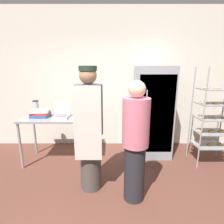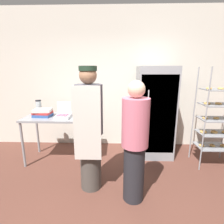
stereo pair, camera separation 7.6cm
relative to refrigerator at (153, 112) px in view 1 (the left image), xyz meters
The scene contains 10 objects.
ground_plane 2.04m from the refrigerator, 114.53° to the right, with size 14.00×14.00×0.00m, color brown.
back_wall 1.12m from the refrigerator, 144.42° to the left, with size 6.40×0.12×3.03m, color silver.
refrigerator is the anchor object (origin of this frame).
baking_rack 1.09m from the refrigerator, 20.48° to the right, with size 0.63×0.48×1.79m.
prep_counter 1.90m from the refrigerator, behind, with size 1.21×0.67×0.88m.
donut_box 1.79m from the refrigerator, 166.12° to the right, with size 0.26×0.24×0.29m.
blender_pitcher 2.32m from the refrigerator, behind, with size 0.14×0.14×0.27m.
binder_stack 2.17m from the refrigerator, behind, with size 0.33×0.27×0.14m.
person_baker 1.61m from the refrigerator, 135.02° to the right, with size 0.38×0.40×1.78m.
person_customer 1.46m from the refrigerator, 111.00° to the right, with size 0.34×0.34×1.62m.
Camera 1 is at (-0.06, -1.78, 1.73)m, focal length 28.00 mm.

